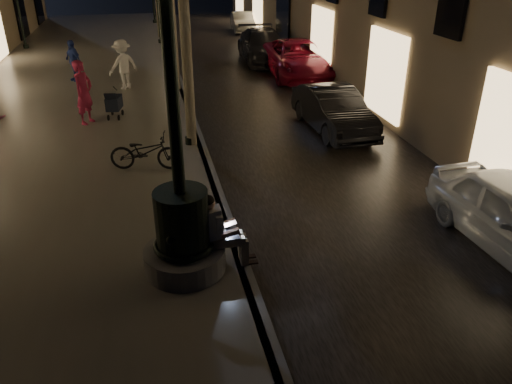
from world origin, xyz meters
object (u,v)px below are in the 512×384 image
object	(u,v)px
lamp_curb_a	(183,32)
lamp_curb_b	(165,0)
fountain_lamppost	(182,218)
stroller	(114,103)
pedestrian_red	(84,92)
pedestrian_blue	(73,61)
car_rear	(264,46)
bicycle	(145,152)
car_fifth	(243,22)
car_third	(298,59)
pedestrian_white	(123,64)
car_second	(334,110)
seated_man_laptop	(219,229)

from	to	relation	value
lamp_curb_a	lamp_curb_b	xyz separation A→B (m)	(0.00, 8.00, 0.00)
fountain_lamppost	stroller	xyz separation A→B (m)	(-1.42, 8.83, -0.52)
lamp_curb_a	pedestrian_red	world-z (taller)	lamp_curb_a
fountain_lamppost	stroller	distance (m)	8.96
lamp_curb_a	pedestrian_blue	world-z (taller)	lamp_curb_a
car_rear	pedestrian_blue	xyz separation A→B (m)	(-8.57, -2.82, 0.27)
stroller	bicycle	xyz separation A→B (m)	(0.88, -4.34, -0.03)
car_fifth	lamp_curb_b	bearing A→B (deg)	-109.98
stroller	pedestrian_blue	bearing A→B (deg)	118.95
fountain_lamppost	lamp_curb_a	distance (m)	6.37
car_third	bicycle	xyz separation A→B (m)	(-6.73, -9.21, -0.09)
car_rear	bicycle	bearing A→B (deg)	-112.82
pedestrian_white	fountain_lamppost	bearing A→B (deg)	63.07
car_fifth	car_rear	bearing A→B (deg)	-90.32
lamp_curb_a	lamp_curb_b	bearing A→B (deg)	90.00
car_third	bicycle	distance (m)	11.41
car_second	car_rear	size ratio (longest dim) A/B	0.79
pedestrian_red	bicycle	distance (m)	4.40
lamp_curb_b	car_rear	xyz separation A→B (m)	(4.74, 3.00, -2.49)
pedestrian_red	pedestrian_white	size ratio (longest dim) A/B	1.05
car_second	pedestrian_red	distance (m)	7.69
lamp_curb_b	car_fifth	world-z (taller)	lamp_curb_b
seated_man_laptop	car_second	bearing A→B (deg)	55.55
fountain_lamppost	lamp_curb_a	xyz separation A→B (m)	(0.70, 6.00, 2.02)
car_fifth	car_second	bearing A→B (deg)	-88.50
car_third	pedestrian_blue	xyz separation A→B (m)	(-9.32, 0.47, 0.26)
fountain_lamppost	car_third	bearing A→B (deg)	65.69
lamp_curb_a	car_fifth	distance (m)	21.02
pedestrian_white	bicycle	bearing A→B (deg)	62.14
fountain_lamppost	pedestrian_white	distance (m)	12.52
lamp_curb_a	pedestrian_red	bearing A→B (deg)	139.46
seated_man_laptop	pedestrian_white	world-z (taller)	pedestrian_white
pedestrian_blue	fountain_lamppost	bearing A→B (deg)	-25.84
lamp_curb_a	car_second	world-z (taller)	lamp_curb_a
bicycle	pedestrian_red	bearing A→B (deg)	35.22
fountain_lamppost	lamp_curb_b	xyz separation A→B (m)	(0.70, 14.00, 2.02)
car_rear	stroller	bearing A→B (deg)	-127.27
car_rear	lamp_curb_b	bearing A→B (deg)	-144.93
seated_man_laptop	pedestrian_red	size ratio (longest dim) A/B	0.71
car_second	car_fifth	distance (m)	19.45
seated_man_laptop	stroller	size ratio (longest dim) A/B	1.40
lamp_curb_b	stroller	xyz separation A→B (m)	(-2.12, -5.17, -2.54)
lamp_curb_b	car_fifth	xyz separation A→B (m)	(5.50, 12.12, -2.62)
car_rear	pedestrian_white	size ratio (longest dim) A/B	2.78
pedestrian_white	pedestrian_blue	distance (m)	2.63
bicycle	car_fifth	bearing A→B (deg)	-5.06
car_third	car_fifth	world-z (taller)	car_third
car_rear	fountain_lamppost	bearing A→B (deg)	-104.99
seated_man_laptop	car_second	size ratio (longest dim) A/B	0.34
lamp_curb_a	car_third	distance (m)	9.79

